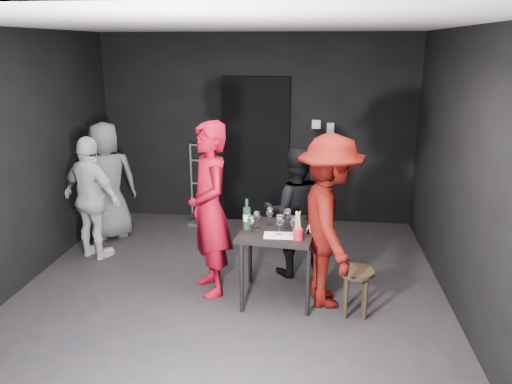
# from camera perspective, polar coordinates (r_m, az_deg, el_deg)

# --- Properties ---
(floor) EXTENTS (4.50, 5.00, 0.02)m
(floor) POSITION_cam_1_polar(r_m,az_deg,el_deg) (5.32, -3.15, -11.89)
(floor) COLOR black
(floor) RESTS_ON ground
(ceiling) EXTENTS (4.50, 5.00, 0.02)m
(ceiling) POSITION_cam_1_polar(r_m,az_deg,el_deg) (4.68, -3.69, 18.59)
(ceiling) COLOR silver
(ceiling) RESTS_ON ground
(wall_back) EXTENTS (4.50, 0.04, 2.70)m
(wall_back) POSITION_cam_1_polar(r_m,az_deg,el_deg) (7.25, 0.09, 7.15)
(wall_back) COLOR black
(wall_back) RESTS_ON ground
(wall_front) EXTENTS (4.50, 0.04, 2.70)m
(wall_front) POSITION_cam_1_polar(r_m,az_deg,el_deg) (2.55, -13.48, -11.41)
(wall_front) COLOR black
(wall_front) RESTS_ON ground
(wall_left) EXTENTS (0.04, 5.00, 2.70)m
(wall_left) POSITION_cam_1_polar(r_m,az_deg,el_deg) (5.67, -26.43, 2.78)
(wall_left) COLOR black
(wall_left) RESTS_ON ground
(wall_right) EXTENTS (0.04, 5.00, 2.70)m
(wall_right) POSITION_cam_1_polar(r_m,az_deg,el_deg) (4.96, 23.15, 1.42)
(wall_right) COLOR black
(wall_right) RESTS_ON ground
(doorway) EXTENTS (0.95, 0.10, 2.10)m
(doorway) POSITION_cam_1_polar(r_m,az_deg,el_deg) (7.25, 0.04, 4.73)
(doorway) COLOR black
(doorway) RESTS_ON ground
(wallbox_upper) EXTENTS (0.12, 0.06, 0.12)m
(wallbox_upper) POSITION_cam_1_polar(r_m,az_deg,el_deg) (7.14, 6.90, 7.70)
(wallbox_upper) COLOR #B7B7B2
(wallbox_upper) RESTS_ON wall_back
(wallbox_lower) EXTENTS (0.10, 0.06, 0.14)m
(wallbox_lower) POSITION_cam_1_polar(r_m,az_deg,el_deg) (7.15, 8.50, 7.24)
(wallbox_lower) COLOR #B7B7B2
(wallbox_lower) RESTS_ON wall_back
(hand_truck) EXTENTS (0.39, 0.33, 1.17)m
(hand_truck) POSITION_cam_1_polar(r_m,az_deg,el_deg) (7.36, -6.01, -1.92)
(hand_truck) COLOR #B2B2B7
(hand_truck) RESTS_ON floor
(tasting_table) EXTENTS (0.72, 0.72, 0.75)m
(tasting_table) POSITION_cam_1_polar(r_m,az_deg,el_deg) (5.03, 2.48, -5.40)
(tasting_table) COLOR black
(tasting_table) RESTS_ON floor
(stool) EXTENTS (0.33, 0.33, 0.47)m
(stool) POSITION_cam_1_polar(r_m,az_deg,el_deg) (4.93, 11.38, -9.76)
(stool) COLOR black
(stool) RESTS_ON floor
(server_red) EXTENTS (0.84, 0.95, 2.19)m
(server_red) POSITION_cam_1_polar(r_m,az_deg,el_deg) (5.06, -5.39, 0.02)
(server_red) COLOR #A1051B
(server_red) RESTS_ON floor
(woman_black) EXTENTS (0.75, 0.47, 1.44)m
(woman_black) POSITION_cam_1_polar(r_m,az_deg,el_deg) (5.57, 4.46, -2.45)
(woman_black) COLOR black
(woman_black) RESTS_ON floor
(man_maroon) EXTENTS (0.83, 1.38, 1.99)m
(man_maroon) POSITION_cam_1_polar(r_m,az_deg,el_deg) (4.89, 8.43, -1.94)
(man_maroon) COLOR #4A0906
(man_maroon) RESTS_ON floor
(bystander_cream) EXTENTS (0.98, 0.74, 1.51)m
(bystander_cream) POSITION_cam_1_polar(r_m,az_deg,el_deg) (6.29, -18.25, -0.70)
(bystander_cream) COLOR white
(bystander_cream) RESTS_ON floor
(bystander_grey) EXTENTS (0.92, 0.79, 1.66)m
(bystander_grey) POSITION_cam_1_polar(r_m,az_deg,el_deg) (6.89, -16.69, 1.54)
(bystander_grey) COLOR #5D5E61
(bystander_grey) RESTS_ON floor
(tasting_mat) EXTENTS (0.29, 0.20, 0.00)m
(tasting_mat) POSITION_cam_1_polar(r_m,az_deg,el_deg) (4.85, 2.61, -4.99)
(tasting_mat) COLOR white
(tasting_mat) RESTS_ON tasting_table
(wine_glass_a) EXTENTS (0.08, 0.08, 0.18)m
(wine_glass_a) POSITION_cam_1_polar(r_m,az_deg,el_deg) (4.91, -0.61, -3.57)
(wine_glass_a) COLOR white
(wine_glass_a) RESTS_ON tasting_table
(wine_glass_b) EXTENTS (0.10, 0.10, 0.19)m
(wine_glass_b) POSITION_cam_1_polar(r_m,az_deg,el_deg) (5.00, 0.08, -3.12)
(wine_glass_b) COLOR white
(wine_glass_b) RESTS_ON tasting_table
(wine_glass_c) EXTENTS (0.08, 0.08, 0.20)m
(wine_glass_c) POSITION_cam_1_polar(r_m,az_deg,el_deg) (5.10, 1.58, -2.71)
(wine_glass_c) COLOR white
(wine_glass_c) RESTS_ON tasting_table
(wine_glass_d) EXTENTS (0.11, 0.11, 0.22)m
(wine_glass_d) POSITION_cam_1_polar(r_m,az_deg,el_deg) (4.83, 2.71, -3.66)
(wine_glass_d) COLOR white
(wine_glass_d) RESTS_ON tasting_table
(wine_glass_e) EXTENTS (0.10, 0.10, 0.21)m
(wine_glass_e) POSITION_cam_1_polar(r_m,az_deg,el_deg) (4.83, 4.35, -3.78)
(wine_glass_e) COLOR white
(wine_glass_e) RESTS_ON tasting_table
(wine_glass_f) EXTENTS (0.11, 0.11, 0.22)m
(wine_glass_f) POSITION_cam_1_polar(r_m,az_deg,el_deg) (5.00, 3.57, -2.98)
(wine_glass_f) COLOR white
(wine_glass_f) RESTS_ON tasting_table
(wine_bottle) EXTENTS (0.08, 0.08, 0.31)m
(wine_bottle) POSITION_cam_1_polar(r_m,az_deg,el_deg) (4.98, -1.05, -2.92)
(wine_bottle) COLOR black
(wine_bottle) RESTS_ON tasting_table
(breadstick_cup) EXTENTS (0.10, 0.10, 0.30)m
(breadstick_cup) POSITION_cam_1_polar(r_m,az_deg,el_deg) (4.73, 4.84, -3.89)
(breadstick_cup) COLOR #A81020
(breadstick_cup) RESTS_ON tasting_table
(reserved_card) EXTENTS (0.11, 0.14, 0.09)m
(reserved_card) POSITION_cam_1_polar(r_m,az_deg,el_deg) (4.93, 6.07, -4.16)
(reserved_card) COLOR white
(reserved_card) RESTS_ON tasting_table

